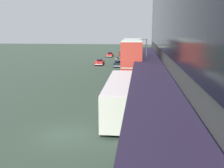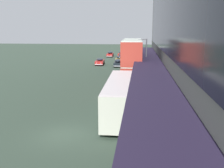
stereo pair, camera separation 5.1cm
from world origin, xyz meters
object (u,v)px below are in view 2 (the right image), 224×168
transit_bus_kerbside_far (132,61)px  sedan_oncoming_rear (135,63)px  sedan_lead_near (119,59)px  sedan_second_mid (100,62)px  sedan_trailing_near (110,54)px  sedan_oncoming_front (122,54)px  transit_bus_kerbside_rear (121,95)px  sedan_far_back (121,56)px  street_lamp (145,58)px  pedestrian_at_kerb (162,141)px  transit_bus_kerbside_front (136,52)px  sedan_lead_mid (118,63)px

transit_bus_kerbside_far → sedan_oncoming_rear: (-0.04, 18.69, -2.65)m
sedan_lead_near → sedan_second_mid: bearing=-128.9°
sedan_oncoming_rear → sedan_second_mid: 8.09m
sedan_oncoming_rear → sedan_second_mid: (-7.81, 2.11, -0.05)m
sedan_trailing_near → sedan_oncoming_front: bearing=-5.9°
transit_bus_kerbside_rear → transit_bus_kerbside_far: transit_bus_kerbside_far is taller
sedan_far_back → sedan_oncoming_front: (-0.38, 5.92, 0.05)m
sedan_trailing_near → street_lamp: street_lamp is taller
sedan_oncoming_front → pedestrian_at_kerb: (6.75, -58.24, 0.39)m
transit_bus_kerbside_front → sedan_second_mid: 16.20m
transit_bus_kerbside_rear → sedan_lead_mid: (-3.02, 31.32, -1.11)m
sedan_far_back → sedan_oncoming_front: bearing=93.6°
transit_bus_kerbside_front → transit_bus_kerbside_rear: (-0.48, -47.25, 0.11)m
sedan_trailing_near → sedan_second_mid: sedan_trailing_near is taller
transit_bus_kerbside_far → pedestrian_at_kerb: (2.50, -20.08, -2.27)m
street_lamp → sedan_far_back: bearing=99.9°
sedan_oncoming_rear → sedan_lead_mid: bearing=174.4°
pedestrian_at_kerb → transit_bus_kerbside_rear: bearing=111.2°
street_lamp → transit_bus_kerbside_rear: bearing=-100.4°
transit_bus_kerbside_front → sedan_trailing_near: 8.45m
sedan_lead_near → street_lamp: 26.37m
sedan_lead_near → sedan_oncoming_front: size_ratio=1.06×
sedan_trailing_near → transit_bus_kerbside_front: bearing=-25.0°
pedestrian_at_kerb → sedan_oncoming_rear: bearing=93.7°
sedan_oncoming_rear → sedan_second_mid: size_ratio=1.07×
sedan_far_back → pedestrian_at_kerb: bearing=-83.1°
transit_bus_kerbside_far → street_lamp: 1.80m
sedan_lead_mid → street_lamp: 19.84m
transit_bus_kerbside_far → transit_bus_kerbside_front: bearing=90.1°
transit_bus_kerbside_far → sedan_trailing_near: bearing=101.2°
sedan_lead_mid → sedan_oncoming_front: sedan_oncoming_front is taller
transit_bus_kerbside_far → sedan_lead_near: size_ratio=2.18×
sedan_oncoming_front → transit_bus_kerbside_front: bearing=-37.3°
transit_bus_kerbside_front → sedan_far_back: 4.80m
transit_bus_kerbside_rear → sedan_lead_near: (-3.30, 38.04, -1.09)m
transit_bus_kerbside_front → sedan_oncoming_front: size_ratio=2.39×
transit_bus_kerbside_front → sedan_lead_mid: 16.35m
transit_bus_kerbside_front → sedan_far_back: bearing=-144.4°
sedan_far_back → pedestrian_at_kerb: (6.37, -52.32, 0.44)m
sedan_far_back → sedan_oncoming_rear: size_ratio=0.97×
sedan_second_mid → sedan_lead_mid: (4.29, -1.76, 0.03)m
transit_bus_kerbside_far → sedan_far_back: 32.59m
pedestrian_at_kerb → sedan_lead_near: bearing=97.9°
pedestrian_at_kerb → sedan_lead_mid: bearing=98.8°
sedan_far_back → sedan_lead_near: 6.48m
sedan_far_back → pedestrian_at_kerb: pedestrian_at_kerb is taller
transit_bus_kerbside_far → sedan_oncoming_rear: bearing=90.1°
sedan_lead_near → sedan_lead_mid: 6.73m
sedan_trailing_near → pedestrian_at_kerb: bearing=-80.2°
transit_bus_kerbside_far → sedan_second_mid: 22.39m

